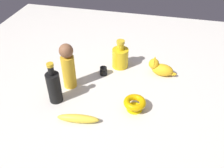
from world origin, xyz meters
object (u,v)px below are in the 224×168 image
bottle_short (120,57)px  cat_figurine (160,68)px  bottle_tall (54,87)px  bowl (135,103)px  nail_polish_jar (103,71)px  banana (78,119)px  person_figure_adult (68,66)px

bottle_short → cat_figurine: bearing=-7.0°
bottle_tall → bottle_short: size_ratio=1.28×
bowl → nail_polish_jar: bearing=132.1°
bowl → cat_figurine: bearing=73.2°
bottle_tall → bowl: size_ratio=2.05×
nail_polish_jar → banana: size_ratio=0.25×
nail_polish_jar → banana: bearing=-92.8°
person_figure_adult → cat_figurine: person_figure_adult is taller
bottle_tall → bottle_short: 0.43m
bowl → cat_figurine: (0.09, 0.30, 0.01)m
bottle_tall → person_figure_adult: person_figure_adult is taller
cat_figurine → nail_polish_jar: cat_figurine is taller
bottle_tall → banana: bottle_tall is taller
bottle_tall → cat_figurine: size_ratio=1.35×
bottle_tall → nail_polish_jar: size_ratio=4.65×
bottle_short → bowl: bearing=-67.5°
bottle_tall → banana: 0.20m
cat_figurine → banana: (-0.32, -0.43, -0.02)m
banana → cat_figurine: bearing=-133.4°
bottle_tall → bowl: bottle_tall is taller
bowl → banana: size_ratio=0.56×
person_figure_adult → banana: person_figure_adult is taller
cat_figurine → nail_polish_jar: (-0.30, -0.07, -0.02)m
bottle_tall → nail_polish_jar: bottle_tall is taller
bowl → bottle_short: size_ratio=0.63×
cat_figurine → banana: bearing=-126.2°
cat_figurine → bottle_short: (-0.23, 0.03, 0.02)m
bottle_short → banana: (-0.09, -0.46, -0.04)m
person_figure_adult → cat_figurine: (0.44, 0.21, -0.08)m
nail_polish_jar → person_figure_adult: bearing=-136.2°
cat_figurine → banana: size_ratio=0.85×
cat_figurine → person_figure_adult: bearing=-154.9°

